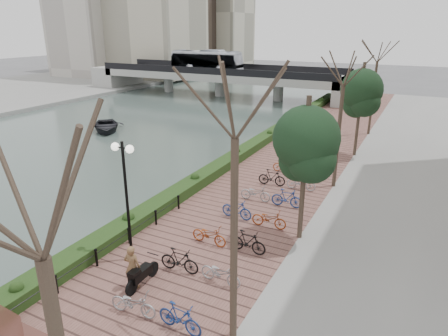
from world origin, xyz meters
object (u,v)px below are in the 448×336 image
Objects in this scene: boat at (106,126)px; pedestrian at (132,267)px; lamppost at (125,177)px; motorcycle at (142,273)px.

pedestrian is at bearing -88.90° from boat.
motorcycle is at bearing -38.70° from lamppost.
boat is (-17.45, 17.36, -3.61)m from lamppost.
lamppost reaches higher than motorcycle.
boat is (-18.98, 18.58, -0.46)m from motorcycle.
lamppost is at bearing -88.62° from boat.
lamppost is 3.70m from motorcycle.
motorcycle is (1.53, -1.23, -3.14)m from lamppost.
pedestrian reaches higher than motorcycle.
pedestrian is at bearing -134.94° from motorcycle.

